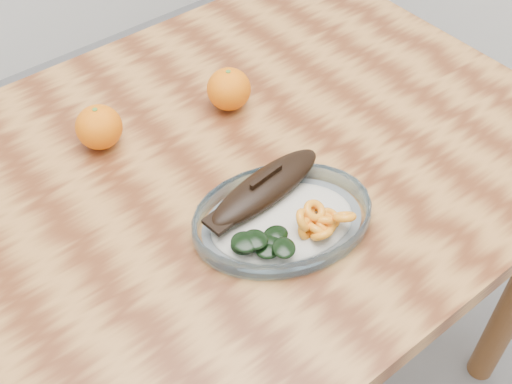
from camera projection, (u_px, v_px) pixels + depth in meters
dining_table at (205, 218)px, 1.05m from camera, size 1.20×0.80×0.75m
plated_meal at (282, 216)px, 0.90m from camera, size 0.60×0.60×0.08m
orange_left at (99, 127)px, 1.00m from camera, size 0.07×0.07×0.07m
orange_right at (229, 89)px, 1.07m from camera, size 0.07×0.07×0.07m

